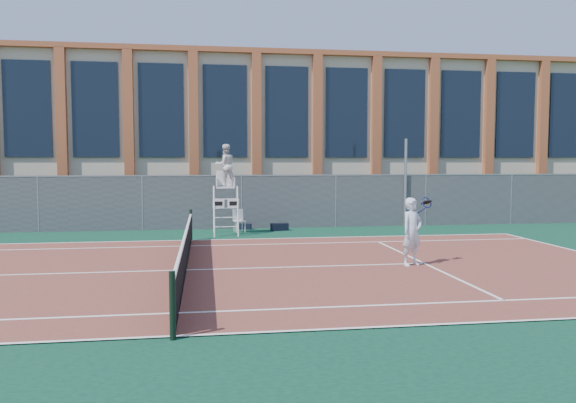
{
  "coord_description": "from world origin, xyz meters",
  "views": [
    {
      "loc": [
        0.53,
        -14.39,
        2.81
      ],
      "look_at": [
        3.09,
        3.0,
        1.54
      ],
      "focal_mm": 35.0,
      "sensor_mm": 36.0,
      "label": 1
    }
  ],
  "objects": [
    {
      "name": "hedge",
      "position": [
        0.0,
        10.0,
        1.1
      ],
      "size": [
        40.0,
        1.4,
        2.2
      ],
      "primitive_type": "cube",
      "color": "black",
      "rests_on": "ground"
    },
    {
      "name": "sports_bag_near",
      "position": [
        3.47,
        7.9,
        0.16
      ],
      "size": [
        0.74,
        0.44,
        0.29
      ],
      "primitive_type": "cube",
      "rotation": [
        0.0,
        0.0,
        0.25
      ],
      "color": "black",
      "rests_on": "apron"
    },
    {
      "name": "tennis_court",
      "position": [
        0.0,
        0.0,
        0.02
      ],
      "size": [
        23.77,
        10.97,
        0.02
      ],
      "primitive_type": "cube",
      "color": "maroon",
      "rests_on": "apron"
    },
    {
      "name": "plastic_chair",
      "position": [
        1.82,
        7.75,
        0.54
      ],
      "size": [
        0.52,
        0.52,
        0.9
      ],
      "color": "silver",
      "rests_on": "apron"
    },
    {
      "name": "umpire_chair",
      "position": [
        1.28,
        7.05,
        2.55
      ],
      "size": [
        0.98,
        1.5,
        3.49
      ],
      "color": "white",
      "rests_on": "ground"
    },
    {
      "name": "tennis_player",
      "position": [
        5.95,
        -0.24,
        0.94
      ],
      "size": [
        1.06,
        0.79,
        1.82
      ],
      "color": "silver",
      "rests_on": "tennis_court"
    },
    {
      "name": "tennis_net",
      "position": [
        0.0,
        0.0,
        0.54
      ],
      "size": [
        0.1,
        11.3,
        1.1
      ],
      "color": "black",
      "rests_on": "ground"
    },
    {
      "name": "sports_bag_far",
      "position": [
        2.08,
        8.54,
        0.13
      ],
      "size": [
        0.63,
        0.38,
        0.23
      ],
      "primitive_type": "cube",
      "rotation": [
        0.0,
        0.0,
        -0.24
      ],
      "color": "black",
      "rests_on": "apron"
    },
    {
      "name": "fence",
      "position": [
        0.0,
        8.8,
        1.1
      ],
      "size": [
        40.0,
        0.06,
        2.2
      ],
      "primitive_type": null,
      "color": "#595E60",
      "rests_on": "ground"
    },
    {
      "name": "building",
      "position": [
        0.0,
        17.95,
        4.15
      ],
      "size": [
        45.0,
        10.6,
        8.22
      ],
      "color": "beige",
      "rests_on": "ground"
    },
    {
      "name": "ground",
      "position": [
        0.0,
        0.0,
        0.0
      ],
      "size": [
        120.0,
        120.0,
        0.0
      ],
      "primitive_type": "plane",
      "color": "#233814"
    },
    {
      "name": "apron",
      "position": [
        0.0,
        1.0,
        0.01
      ],
      "size": [
        36.0,
        20.0,
        0.01
      ],
      "primitive_type": "cube",
      "color": "#0B3424",
      "rests_on": "ground"
    },
    {
      "name": "steel_pole",
      "position": [
        9.03,
        8.7,
        1.88
      ],
      "size": [
        0.12,
        0.12,
        3.76
      ],
      "primitive_type": "cylinder",
      "color": "#9EA0A5",
      "rests_on": "ground"
    }
  ]
}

